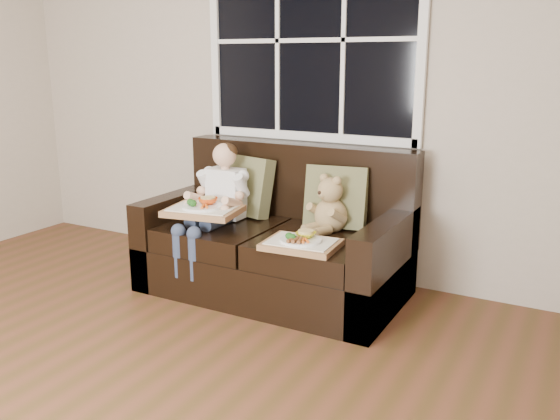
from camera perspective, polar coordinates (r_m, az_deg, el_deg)
The scene contains 8 objects.
window_back at distance 4.21m, azimuth 2.95°, elevation 16.00°, with size 1.62×0.04×1.37m.
loveseat at distance 3.99m, azimuth -0.21°, elevation -3.42°, with size 1.70×0.92×0.96m.
pillow_left at distance 4.20m, azimuth -3.24°, elevation 2.35°, with size 0.45×0.29×0.43m.
pillow_right at distance 3.89m, azimuth 5.42°, elevation 1.25°, with size 0.43×0.25×0.42m.
child at distance 4.01m, azimuth -5.99°, elevation 1.38°, with size 0.36×0.59×0.81m.
teddy_bear at distance 3.80m, azimuth 4.84°, elevation 0.18°, with size 0.27×0.32×0.38m.
tray_left at distance 3.89m, azimuth -7.38°, elevation 0.10°, with size 0.52×0.43×0.11m.
tray_right at distance 3.49m, azimuth 2.08°, elevation -3.17°, with size 0.45×0.36×0.10m.
Camera 1 is at (2.21, -1.31, 1.53)m, focal length 38.00 mm.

